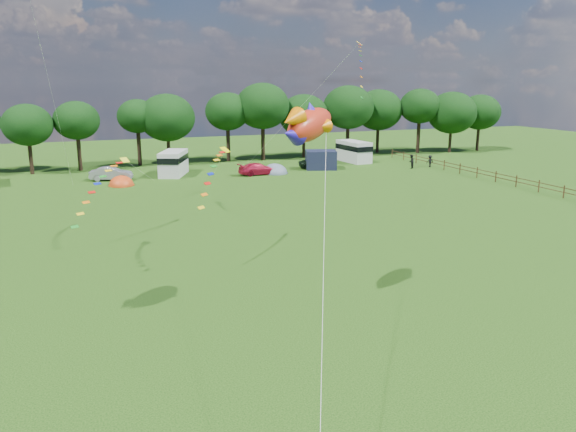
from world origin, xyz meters
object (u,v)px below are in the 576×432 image
object	(u,v)px
campervan_c	(173,162)
campervan_d	(354,151)
car_b	(111,174)
car_d	(316,163)
tent_orange	(122,185)
fish_kite	(307,125)
walker_b	(430,161)
tent_greyblue	(275,173)
walker_a	(411,162)
car_c	(258,169)

from	to	relation	value
campervan_c	campervan_d	size ratio (longest dim) A/B	1.05
car_b	car_d	distance (m)	24.25
tent_orange	fish_kite	bearing A→B (deg)	-81.91
tent_orange	walker_b	bearing A→B (deg)	-0.72
tent_greyblue	walker_a	distance (m)	17.04
car_d	campervan_c	size ratio (longest dim) A/B	0.71
car_b	car_d	bearing A→B (deg)	-75.37
campervan_d	walker_b	size ratio (longest dim) A/B	3.89
tent_orange	walker_a	world-z (taller)	walker_a
campervan_c	fish_kite	distance (m)	42.08
car_d	walker_b	world-z (taller)	walker_b
car_b	tent_greyblue	distance (m)	18.24
campervan_d	fish_kite	world-z (taller)	fish_kite
car_c	car_d	distance (m)	8.52
car_c	fish_kite	size ratio (longest dim) A/B	1.23
car_c	campervan_d	world-z (taller)	campervan_d
campervan_c	walker_a	size ratio (longest dim) A/B	3.53
car_c	tent_greyblue	world-z (taller)	car_c
car_b	campervan_d	world-z (taller)	campervan_d
car_b	tent_greyblue	bearing A→B (deg)	-81.45
tent_greyblue	fish_kite	distance (m)	41.31
campervan_d	tent_greyblue	xyz separation A→B (m)	(-12.98, -5.31, -1.45)
walker_b	walker_a	bearing A→B (deg)	4.51
tent_orange	campervan_d	bearing A→B (deg)	13.17
car_b	tent_greyblue	world-z (taller)	car_b
car_b	car_d	world-z (taller)	car_b
car_b	walker_a	xyz separation A→B (m)	(34.97, -4.32, 0.13)
campervan_d	walker_a	xyz separation A→B (m)	(3.85, -7.83, -0.61)
walker_b	campervan_c	bearing A→B (deg)	-10.02
car_c	tent_orange	world-z (taller)	car_c
fish_kite	walker_b	world-z (taller)	fish_kite
car_b	campervan_c	world-z (taller)	campervan_c
campervan_c	tent_orange	bearing A→B (deg)	149.47
car_b	campervan_d	distance (m)	31.33
walker_a	fish_kite	bearing A→B (deg)	10.62
campervan_d	fish_kite	distance (m)	51.05
campervan_c	tent_orange	xyz separation A→B (m)	(-6.19, -4.74, -1.45)
tent_greyblue	campervan_d	bearing A→B (deg)	22.24
car_c	campervan_d	bearing A→B (deg)	-73.33
car_d	tent_greyblue	size ratio (longest dim) A/B	1.32
campervan_c	tent_orange	size ratio (longest dim) A/B	2.13
car_b	walker_b	size ratio (longest dim) A/B	2.80
campervan_d	car_b	bearing A→B (deg)	91.89
car_b	campervan_c	size ratio (longest dim) A/B	0.68
fish_kite	walker_a	xyz separation A→B (m)	(29.01, 36.00, -7.77)
car_b	tent_orange	size ratio (longest dim) A/B	1.46
campervan_d	walker_a	size ratio (longest dim) A/B	3.35
walker_b	car_d	bearing A→B (deg)	-17.77
fish_kite	walker_a	world-z (taller)	fish_kite
campervan_d	walker_b	world-z (taller)	campervan_d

